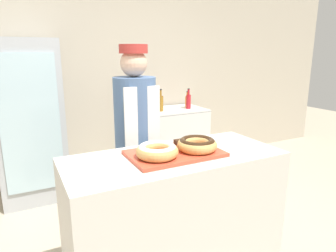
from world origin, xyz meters
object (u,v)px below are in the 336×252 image
(beverage_fridge, at_px, (29,122))
(bottle_orange, at_px, (187,101))
(baker_person, at_px, (136,139))
(serving_tray, at_px, (175,153))
(brownie_back_left, at_px, (151,147))
(bottle_red, at_px, (188,101))
(bottle_amber, at_px, (160,103))
(chest_freezer, at_px, (171,140))
(brownie_back_right, at_px, (180,142))
(bottle_red_b, at_px, (149,105))
(donut_light_glaze, at_px, (157,150))
(donut_chocolate_glaze, at_px, (197,144))

(beverage_fridge, bearing_deg, bottle_orange, 0.59)
(baker_person, xyz_separation_m, beverage_fridge, (-0.76, 1.17, -0.01))
(serving_tray, height_order, brownie_back_left, brownie_back_left)
(bottle_red, bearing_deg, bottle_amber, 178.40)
(beverage_fridge, xyz_separation_m, chest_freezer, (1.72, 0.01, -0.43))
(chest_freezer, bearing_deg, brownie_back_right, -115.91)
(bottle_red, bearing_deg, baker_person, -136.76)
(bottle_red, bearing_deg, chest_freezer, 163.54)
(brownie_back_right, distance_m, bottle_red_b, 1.69)
(donut_light_glaze, distance_m, baker_person, 0.66)
(baker_person, distance_m, bottle_amber, 1.37)
(bottle_amber, bearing_deg, donut_light_glaze, -116.43)
(serving_tray, relative_size, donut_chocolate_glaze, 2.28)
(baker_person, height_order, bottle_red, baker_person)
(donut_light_glaze, distance_m, bottle_red, 2.18)
(bottle_red_b, distance_m, bottle_orange, 0.60)
(serving_tray, xyz_separation_m, brownie_back_right, (0.12, 0.13, 0.03))
(serving_tray, height_order, bottle_red, bottle_red)
(beverage_fridge, relative_size, bottle_amber, 6.13)
(serving_tray, bearing_deg, donut_light_glaze, -164.81)
(bottle_amber, height_order, bottle_red_b, bottle_amber)
(serving_tray, bearing_deg, beverage_fridge, 114.39)
(chest_freezer, relative_size, bottle_red_b, 3.68)
(serving_tray, bearing_deg, baker_person, 94.15)
(brownie_back_left, xyz_separation_m, bottle_red_b, (0.69, 1.63, -0.01))
(chest_freezer, distance_m, bottle_amber, 0.57)
(brownie_back_left, distance_m, bottle_red_b, 1.77)
(brownie_back_right, distance_m, baker_person, 0.51)
(donut_chocolate_glaze, bearing_deg, bottle_red_b, 76.62)
(donut_light_glaze, relative_size, bottle_red, 1.01)
(serving_tray, bearing_deg, chest_freezer, 62.72)
(donut_chocolate_glaze, height_order, bottle_amber, bottle_amber)
(donut_light_glaze, height_order, bottle_orange, bottle_orange)
(baker_person, bearing_deg, bottle_red_b, 61.72)
(donut_light_glaze, bearing_deg, chest_freezer, 59.62)
(baker_person, bearing_deg, serving_tray, -85.85)
(bottle_amber, xyz_separation_m, bottle_red, (0.41, -0.01, -0.00))
(donut_chocolate_glaze, relative_size, bottle_orange, 1.22)
(bottle_red, bearing_deg, brownie_back_right, -122.80)
(serving_tray, xyz_separation_m, chest_freezer, (0.92, 1.78, -0.50))
(baker_person, distance_m, chest_freezer, 1.59)
(donut_light_glaze, distance_m, chest_freezer, 2.19)
(donut_light_glaze, height_order, donut_chocolate_glaze, same)
(donut_chocolate_glaze, distance_m, beverage_fridge, 2.06)
(serving_tray, bearing_deg, bottle_red_b, 71.83)
(brownie_back_left, relative_size, beverage_fridge, 0.04)
(bottle_orange, bearing_deg, brownie_back_left, -127.68)
(donut_light_glaze, xyz_separation_m, bottle_red_b, (0.73, 1.80, -0.04))
(donut_chocolate_glaze, bearing_deg, bottle_red, 60.60)
(beverage_fridge, height_order, bottle_orange, beverage_fridge)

